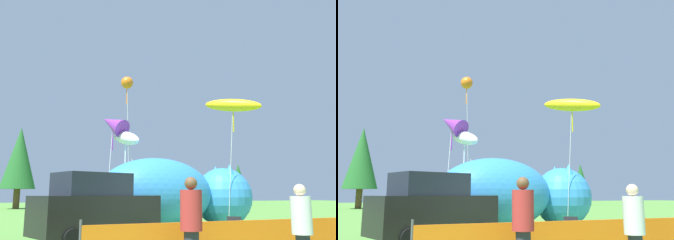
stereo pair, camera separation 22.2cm
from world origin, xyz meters
The scene contains 11 objects.
parked_car centered at (-1.97, 2.25, 1.09)m, with size 4.59×3.12×2.27m.
folding_chair centered at (1.86, -0.33, 0.52)m, with size 0.68×0.68×0.87m.
inflatable_cat centered at (2.12, 5.04, 1.44)m, with size 7.90×3.89×3.12m.
spectator_in_grey_shirt centered at (0.60, -4.99, 0.96)m, with size 0.38×0.38×1.76m.
spectator_in_white_shirt centered at (-1.34, -4.27, 1.04)m, with size 0.41×0.41×1.90m.
kite_white_ghost centered at (0.09, 6.36, 4.18)m, with size 1.70×2.49×4.81m.
kite_purple_delta centered at (-0.42, 6.90, 4.92)m, with size 1.66×2.51×5.65m.
kite_yellow_hero centered at (4.80, 4.32, 5.72)m, with size 2.44×2.35×6.18m.
kite_orange_flower centered at (1.04, 10.01, 8.00)m, with size 0.72×1.53×8.41m.
horizon_tree_east centered at (-4.90, 31.94, 5.27)m, with size 3.60×3.60×8.58m.
horizon_tree_west centered at (24.96, 36.99, 3.56)m, with size 2.43×2.43×5.80m.
Camera 1 is at (-4.32, -10.84, 1.59)m, focal length 40.00 mm.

